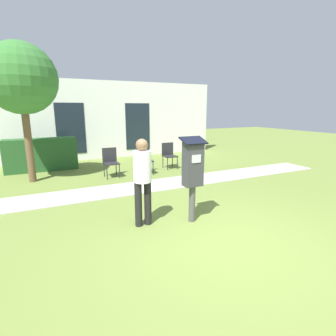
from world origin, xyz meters
The scene contains 10 objects.
ground_plane centered at (0.00, 0.00, 0.00)m, with size 40.00×40.00×0.00m, color olive.
sidewalk centered at (0.00, 3.45, 0.01)m, with size 12.00×1.10×0.02m.
building_facade centered at (0.00, 8.23, 1.60)m, with size 10.00×0.26×3.20m.
parking_meter centered at (-0.07, 0.98, 1.02)m, with size 0.44×0.31×1.59m.
person_standing centered at (-0.95, 1.23, 0.93)m, with size 0.32×0.32×1.58m.
outdoor_chair_left centered at (-0.63, 4.93, 0.53)m, with size 0.44×0.44×0.90m.
outdoor_chair_middle centered at (0.45, 4.86, 0.53)m, with size 0.44×0.44×0.90m.
outdoor_chair_right centered at (1.53, 5.25, 0.53)m, with size 0.44×0.44×0.90m.
hedge_row centered at (-2.54, 6.80, 0.55)m, with size 2.27×0.60×1.10m.
tree centered at (-2.82, 5.38, 2.84)m, with size 1.90×1.90×3.82m.
Camera 1 is at (-2.49, -2.97, 2.08)m, focal length 28.00 mm.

